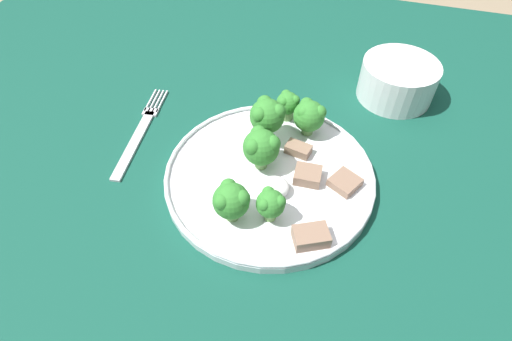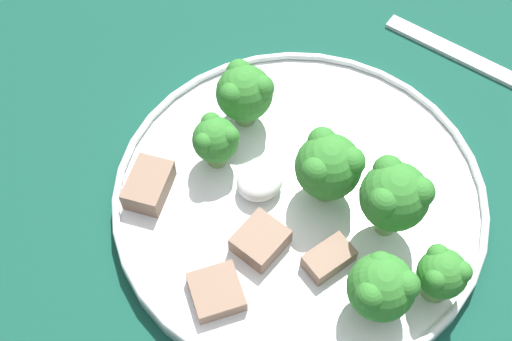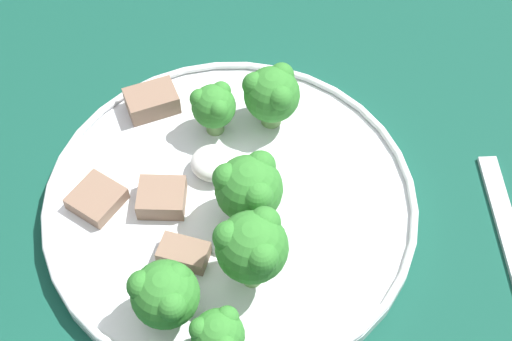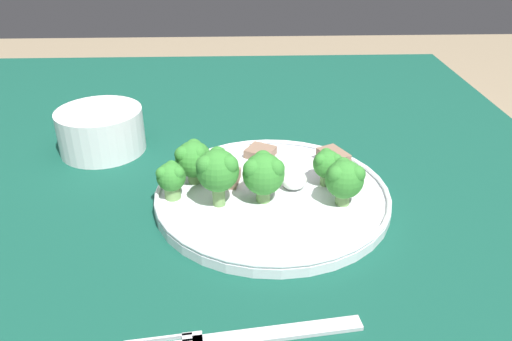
# 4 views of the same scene
# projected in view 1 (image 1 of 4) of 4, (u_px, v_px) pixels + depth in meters

# --- Properties ---
(ground_plane) EXTENTS (8.00, 8.00, 0.00)m
(ground_plane) POSITION_uv_depth(u_px,v_px,m) (257.00, 320.00, 1.21)
(ground_plane) COLOR #9E896B
(table) EXTENTS (1.37, 1.03, 0.78)m
(table) POSITION_uv_depth(u_px,v_px,m) (257.00, 171.00, 0.69)
(table) COLOR #114738
(table) RESTS_ON ground_plane
(dinner_plate) EXTENTS (0.29, 0.29, 0.02)m
(dinner_plate) POSITION_uv_depth(u_px,v_px,m) (269.00, 176.00, 0.55)
(dinner_plate) COLOR white
(dinner_plate) RESTS_ON table
(fork) EXTENTS (0.05, 0.21, 0.00)m
(fork) POSITION_uv_depth(u_px,v_px,m) (140.00, 132.00, 0.62)
(fork) COLOR silver
(fork) RESTS_ON table
(cream_bowl) EXTENTS (0.12, 0.12, 0.06)m
(cream_bowl) POSITION_uv_depth(u_px,v_px,m) (397.00, 81.00, 0.66)
(cream_bowl) COLOR white
(cream_bowl) RESTS_ON table
(broccoli_floret_near_rim_left) EXTENTS (0.04, 0.04, 0.05)m
(broccoli_floret_near_rim_left) POSITION_uv_depth(u_px,v_px,m) (271.00, 203.00, 0.48)
(broccoli_floret_near_rim_left) COLOR #709E56
(broccoli_floret_near_rim_left) RESTS_ON dinner_plate
(broccoli_floret_center_left) EXTENTS (0.05, 0.05, 0.07)m
(broccoli_floret_center_left) POSITION_uv_depth(u_px,v_px,m) (267.00, 115.00, 0.56)
(broccoli_floret_center_left) COLOR #709E56
(broccoli_floret_center_left) RESTS_ON dinner_plate
(broccoli_floret_back_left) EXTENTS (0.05, 0.05, 0.06)m
(broccoli_floret_back_left) POSITION_uv_depth(u_px,v_px,m) (261.00, 147.00, 0.53)
(broccoli_floret_back_left) COLOR #709E56
(broccoli_floret_back_left) RESTS_ON dinner_plate
(broccoli_floret_front_left) EXTENTS (0.04, 0.04, 0.05)m
(broccoli_floret_front_left) POSITION_uv_depth(u_px,v_px,m) (288.00, 103.00, 0.61)
(broccoli_floret_front_left) COLOR #709E56
(broccoli_floret_front_left) RESTS_ON dinner_plate
(broccoli_floret_center_back) EXTENTS (0.05, 0.05, 0.06)m
(broccoli_floret_center_back) POSITION_uv_depth(u_px,v_px,m) (309.00, 115.00, 0.58)
(broccoli_floret_center_back) COLOR #709E56
(broccoli_floret_center_back) RESTS_ON dinner_plate
(broccoli_floret_mid_cluster) EXTENTS (0.05, 0.05, 0.06)m
(broccoli_floret_mid_cluster) POSITION_uv_depth(u_px,v_px,m) (231.00, 200.00, 0.48)
(broccoli_floret_mid_cluster) COLOR #709E56
(broccoli_floret_mid_cluster) RESTS_ON dinner_plate
(meat_slice_front_slice) EXTENTS (0.04, 0.03, 0.02)m
(meat_slice_front_slice) POSITION_uv_depth(u_px,v_px,m) (308.00, 175.00, 0.54)
(meat_slice_front_slice) COLOR #846651
(meat_slice_front_slice) RESTS_ON dinner_plate
(meat_slice_middle_slice) EXTENTS (0.04, 0.03, 0.01)m
(meat_slice_middle_slice) POSITION_uv_depth(u_px,v_px,m) (298.00, 149.00, 0.57)
(meat_slice_middle_slice) COLOR #846651
(meat_slice_middle_slice) RESTS_ON dinner_plate
(meat_slice_rear_slice) EXTENTS (0.05, 0.04, 0.02)m
(meat_slice_rear_slice) POSITION_uv_depth(u_px,v_px,m) (311.00, 237.00, 0.47)
(meat_slice_rear_slice) COLOR #846651
(meat_slice_rear_slice) RESTS_ON dinner_plate
(meat_slice_edge_slice) EXTENTS (0.05, 0.05, 0.01)m
(meat_slice_edge_slice) POSITION_uv_depth(u_px,v_px,m) (345.00, 182.00, 0.53)
(meat_slice_edge_slice) COLOR #846651
(meat_slice_edge_slice) RESTS_ON dinner_plate
(sauce_dollop) EXTENTS (0.04, 0.03, 0.02)m
(sauce_dollop) POSITION_uv_depth(u_px,v_px,m) (275.00, 187.00, 0.52)
(sauce_dollop) COLOR white
(sauce_dollop) RESTS_ON dinner_plate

